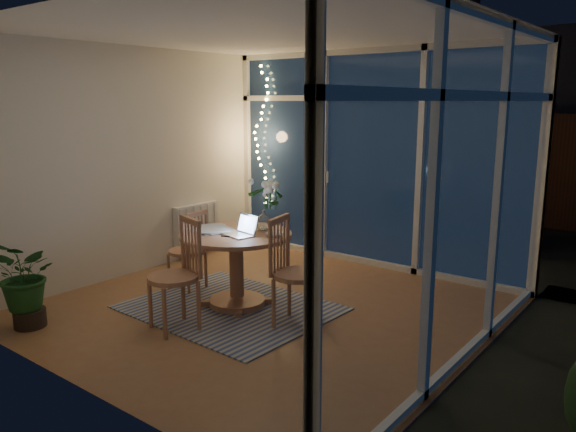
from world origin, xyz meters
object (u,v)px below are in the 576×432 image
object	(u,v)px
chair_left	(187,249)
potted_plant	(27,286)
chair_front	(173,275)
chair_right	(298,272)
flower_vase	(264,219)
laptop	(238,225)
dining_table	(237,270)

from	to	relation	value
chair_left	potted_plant	size ratio (longest dim) A/B	1.16
chair_front	potted_plant	size ratio (longest dim) A/B	1.33
chair_right	chair_front	xyz separation A→B (m)	(-0.81, -0.74, 0.00)
chair_right	flower_vase	world-z (taller)	chair_right
chair_right	laptop	world-z (taller)	chair_right
chair_front	flower_vase	xyz separation A→B (m)	(0.15, 1.06, 0.34)
chair_left	chair_right	world-z (taller)	chair_right
chair_left	flower_vase	size ratio (longest dim) A/B	4.18
laptop	flower_vase	size ratio (longest dim) A/B	1.37
flower_vase	laptop	bearing A→B (deg)	-92.35
chair_right	chair_front	size ratio (longest dim) A/B	1.00
potted_plant	flower_vase	bearing A→B (deg)	56.00
dining_table	chair_front	size ratio (longest dim) A/B	1.08
chair_left	chair_front	xyz separation A→B (m)	(0.74, -0.82, 0.07)
chair_left	potted_plant	xyz separation A→B (m)	(-0.34, -1.58, -0.06)
dining_table	laptop	distance (m)	0.49
chair_right	potted_plant	size ratio (longest dim) A/B	1.32
chair_left	chair_front	distance (m)	1.11
dining_table	potted_plant	world-z (taller)	potted_plant
chair_right	potted_plant	distance (m)	2.41
flower_vase	potted_plant	world-z (taller)	flower_vase
dining_table	chair_right	world-z (taller)	chair_right
laptop	potted_plant	size ratio (longest dim) A/B	0.38
laptop	potted_plant	bearing A→B (deg)	-116.81
laptop	potted_plant	xyz separation A→B (m)	(-1.21, -1.46, -0.47)
chair_front	laptop	distance (m)	0.79
chair_left	flower_vase	xyz separation A→B (m)	(0.89, 0.24, 0.41)
chair_front	laptop	world-z (taller)	chair_front
laptop	chair_left	bearing A→B (deg)	-175.04
chair_left	potted_plant	bearing A→B (deg)	-16.95
laptop	potted_plant	distance (m)	1.95
chair_right	chair_front	distance (m)	1.09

